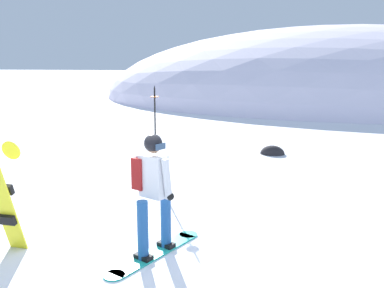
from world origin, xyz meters
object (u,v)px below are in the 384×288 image
at_px(spare_snowboard, 5,199).
at_px(piste_marker_near, 155,126).
at_px(rock_dark, 272,154).
at_px(snowboarder_main, 152,191).

height_order(spare_snowboard, piste_marker_near, piste_marker_near).
relative_size(spare_snowboard, rock_dark, 2.22).
xyz_separation_m(spare_snowboard, rock_dark, (3.15, 7.57, -0.80)).
height_order(piste_marker_near, rock_dark, piste_marker_near).
height_order(spare_snowboard, rock_dark, spare_snowboard).
bearing_deg(snowboarder_main, spare_snowboard, -165.27).
bearing_deg(spare_snowboard, piste_marker_near, 80.96).
relative_size(piste_marker_near, rock_dark, 3.01).
bearing_deg(piste_marker_near, snowboarder_main, -71.00).
xyz_separation_m(snowboarder_main, piste_marker_near, (-1.28, 3.73, 0.31)).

